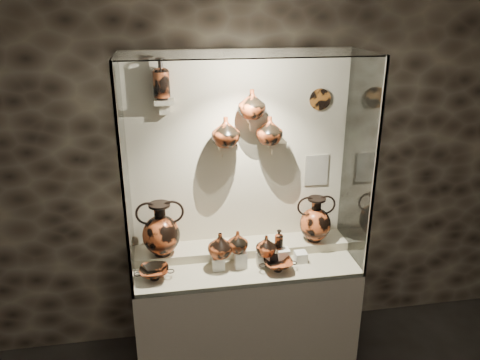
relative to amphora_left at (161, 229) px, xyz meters
name	(u,v)px	position (x,y,z in m)	size (l,w,h in m)	color
wall_back	(239,155)	(0.63, 0.20, 0.49)	(5.00, 0.02, 3.20)	black
plinth	(246,309)	(0.63, -0.12, -0.71)	(1.70, 0.60, 0.80)	beige
front_tier	(246,264)	(0.63, -0.12, -0.30)	(1.68, 0.58, 0.03)	#B7AC8E
rear_tier	(242,249)	(0.63, 0.06, -0.26)	(1.70, 0.25, 0.10)	#B7AC8E
back_panel	(239,155)	(0.63, 0.20, 0.49)	(1.70, 0.03, 1.60)	beige
glass_front	(254,183)	(0.63, -0.42, 0.49)	(1.70, 0.01, 1.60)	white
glass_left	(125,175)	(-0.22, -0.12, 0.49)	(0.01, 0.60, 1.60)	white
glass_right	(359,162)	(1.48, -0.12, 0.49)	(0.01, 0.60, 1.60)	white
glass_top	(247,53)	(0.63, -0.12, 1.28)	(1.70, 0.60, 0.01)	white
frame_post_left	(123,191)	(-0.21, -0.41, 0.49)	(0.02, 0.02, 1.60)	gray
frame_post_right	(375,176)	(1.47, -0.41, 0.49)	(0.02, 0.02, 1.60)	gray
pedestal_a	(218,263)	(0.41, -0.17, -0.23)	(0.09, 0.09, 0.10)	silver
pedestal_b	(241,259)	(0.58, -0.17, -0.22)	(0.09, 0.09, 0.13)	silver
pedestal_c	(263,259)	(0.75, -0.17, -0.24)	(0.09, 0.09, 0.09)	silver
pedestal_d	(283,256)	(0.91, -0.17, -0.22)	(0.09, 0.09, 0.12)	silver
pedestal_e	(300,257)	(1.05, -0.17, -0.24)	(0.09, 0.09, 0.08)	silver
bracket_ul	(164,102)	(0.08, 0.12, 0.94)	(0.14, 0.12, 0.04)	beige
bracket_ca	(228,146)	(0.53, 0.12, 0.59)	(0.14, 0.12, 0.04)	beige
bracket_cb	(254,119)	(0.73, 0.12, 0.79)	(0.10, 0.12, 0.04)	beige
bracket_cc	(277,144)	(0.91, 0.12, 0.59)	(0.14, 0.12, 0.04)	beige
amphora_left	(161,229)	(0.00, 0.00, 0.00)	(0.34, 0.34, 0.43)	#B74C23
amphora_right	(315,219)	(1.22, 0.02, -0.03)	(0.30, 0.30, 0.37)	#B74C23
jug_a	(220,245)	(0.43, -0.17, -0.09)	(0.19, 0.19, 0.19)	#B74C23
jug_b	(238,241)	(0.56, -0.16, -0.07)	(0.16, 0.16, 0.16)	#983C1A
jug_c	(266,246)	(0.77, -0.18, -0.11)	(0.16, 0.16, 0.16)	#B74C23
lekythos_small	(279,238)	(0.88, -0.15, -0.08)	(0.08, 0.08, 0.18)	#983C1A
kylix_left	(154,272)	(-0.06, -0.23, -0.23)	(0.27, 0.23, 0.11)	#983C1A
kylix_right	(278,264)	(0.85, -0.27, -0.23)	(0.28, 0.23, 0.11)	#B74C23
lekythos_tall	(161,77)	(0.07, 0.11, 1.11)	(0.13, 0.13, 0.32)	#B74C23
ovoid_vase_a	(226,132)	(0.51, 0.07, 0.71)	(0.21, 0.21, 0.22)	#983C1A
ovoid_vase_b	(252,104)	(0.70, 0.07, 0.91)	(0.20, 0.20, 0.21)	#983C1A
ovoid_vase_c	(269,130)	(0.84, 0.07, 0.71)	(0.20, 0.20, 0.21)	#983C1A
wall_plate	(320,99)	(1.25, 0.17, 0.91)	(0.16, 0.16, 0.02)	#AB5F21
info_placard	(316,170)	(1.26, 0.17, 0.33)	(0.19, 0.01, 0.25)	beige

